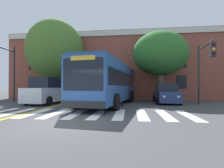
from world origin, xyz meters
The scene contains 13 objects.
ground_plane centered at (0.00, 0.00, 0.00)m, with size 120.00×120.00×0.00m, color #424244.
crosswalk centered at (-0.66, 2.69, 0.00)m, with size 13.83×4.03×0.01m.
lane_line_yellow_inner centered at (-2.98, 16.69, 0.00)m, with size 0.12×36.00×0.01m, color gold.
lane_line_yellow_outer centered at (-2.82, 16.69, 0.00)m, with size 0.12×36.00×0.01m, color gold.
city_bus centered at (1.14, 7.80, 1.83)m, with size 4.01×11.48×3.43m.
car_white_near_lane centered at (-4.41, 7.93, 1.08)m, with size 2.55×5.19×2.27m.
car_navy_far_lane centered at (6.05, 9.55, 0.81)m, with size 2.09×4.49×1.77m.
car_teal_behind_bus centered at (0.19, 16.72, 1.13)m, with size 2.57×4.76×2.41m.
traffic_light_near_corner centered at (8.57, 7.52, 3.38)m, with size 0.38×3.24×5.00m.
traffic_light_far_corner centered at (-8.25, 6.93, 3.63)m, with size 0.51×4.53×5.40m.
street_tree_curbside_large centered at (5.82, 11.34, 4.83)m, with size 7.75×7.64×7.07m.
street_tree_curbside_small centered at (-5.47, 11.59, 5.52)m, with size 8.35×8.28×8.95m.
building_facade centered at (3.95, 16.49, 4.05)m, with size 32.66×6.71×8.10m.
Camera 1 is at (3.11, -6.77, 1.51)m, focal length 28.00 mm.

